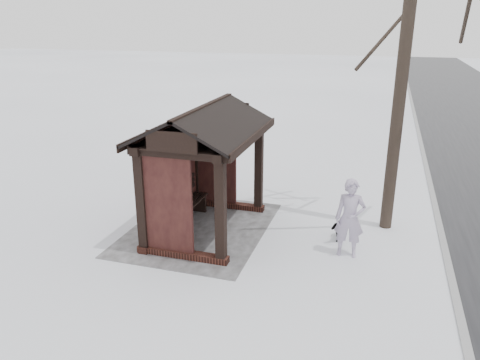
{
  "coord_description": "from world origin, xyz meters",
  "views": [
    {
      "loc": [
        9.8,
        3.88,
        4.93
      ],
      "look_at": [
        -0.16,
        0.8,
        1.33
      ],
      "focal_mm": 35.0,
      "sensor_mm": 36.0,
      "label": 1
    }
  ],
  "objects": [
    {
      "name": "dog",
      "position": [
        -0.41,
        3.1,
        0.27
      ],
      "size": [
        0.67,
        0.37,
        0.54
      ],
      "primitive_type": "imported",
      "rotation": [
        0.0,
        0.0,
        1.7
      ],
      "color": "black",
      "rests_on": "ground"
    },
    {
      "name": "trampled_patch",
      "position": [
        0.0,
        -0.2,
        0.01
      ],
      "size": [
        4.2,
        3.2,
        0.02
      ],
      "primitive_type": "cube",
      "color": "gray",
      "rests_on": "ground"
    },
    {
      "name": "kerb",
      "position": [
        0.0,
        5.5,
        0.01
      ],
      "size": [
        120.0,
        0.15,
        0.06
      ],
      "primitive_type": "cube",
      "color": "gray",
      "rests_on": "ground"
    },
    {
      "name": "ground",
      "position": [
        0.0,
        0.0,
        0.0
      ],
      "size": [
        120.0,
        120.0,
        0.0
      ],
      "primitive_type": "plane",
      "color": "white",
      "rests_on": "ground"
    },
    {
      "name": "pedestrian",
      "position": [
        0.3,
        3.41,
        0.87
      ],
      "size": [
        0.45,
        0.66,
        1.75
      ],
      "primitive_type": "imported",
      "rotation": [
        0.0,
        0.0,
        1.62
      ],
      "color": "#B0A1BD",
      "rests_on": "ground"
    },
    {
      "name": "bus_shelter",
      "position": [
        0.0,
        -0.16,
        2.17
      ],
      "size": [
        3.6,
        2.4,
        3.09
      ],
      "color": "#3C1C15",
      "rests_on": "ground"
    }
  ]
}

